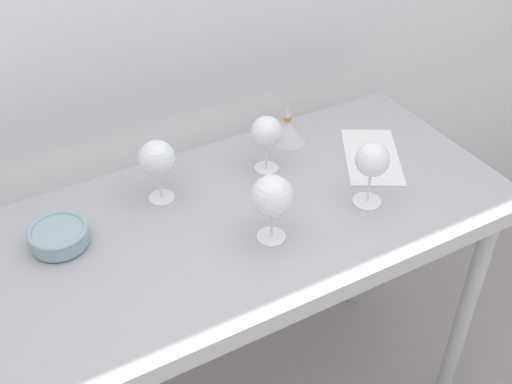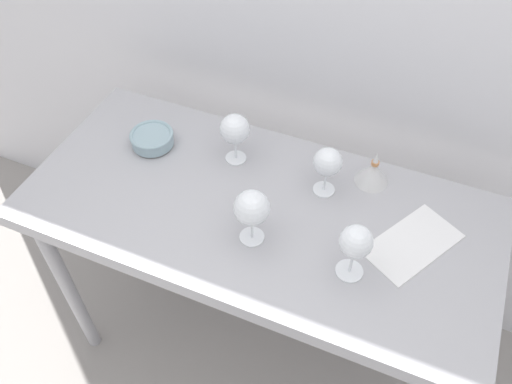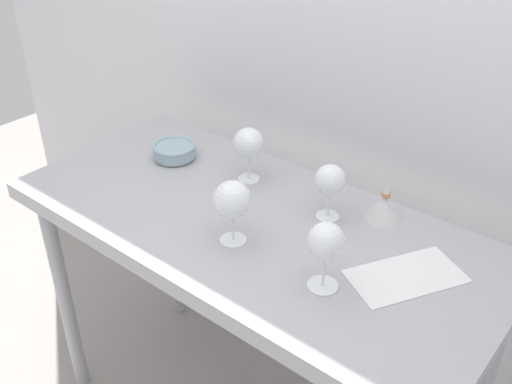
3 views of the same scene
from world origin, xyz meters
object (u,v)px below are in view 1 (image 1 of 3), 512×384
(wine_glass_far_right, at_px, (267,133))
(tasting_bowl, at_px, (59,236))
(wine_glass_far_left, at_px, (157,160))
(decanter_funnel, at_px, (287,130))
(wine_glass_near_right, at_px, (372,162))
(tasting_sheet_upper, at_px, (372,156))
(wine_glass_near_center, at_px, (272,197))

(wine_glass_far_right, bearing_deg, tasting_bowl, -177.26)
(wine_glass_far_left, distance_m, tasting_bowl, 0.29)
(decanter_funnel, bearing_deg, wine_glass_far_left, -170.26)
(wine_glass_near_right, height_order, tasting_sheet_upper, wine_glass_near_right)
(wine_glass_near_center, relative_size, wine_glass_far_right, 1.09)
(wine_glass_far_right, relative_size, tasting_bowl, 1.15)
(wine_glass_far_left, bearing_deg, tasting_sheet_upper, -11.14)
(tasting_sheet_upper, bearing_deg, tasting_bowl, -154.72)
(wine_glass_near_center, bearing_deg, tasting_sheet_upper, 20.09)
(wine_glass_near_right, height_order, wine_glass_far_left, wine_glass_near_right)
(wine_glass_near_right, bearing_deg, wine_glass_far_left, 149.07)
(tasting_bowl, height_order, decanter_funnel, decanter_funnel)
(tasting_bowl, bearing_deg, decanter_funnel, 9.76)
(wine_glass_near_right, xyz_separation_m, decanter_funnel, (-0.03, 0.34, -0.09))
(wine_glass_near_right, xyz_separation_m, wine_glass_far_right, (-0.15, 0.25, -0.01))
(wine_glass_near_right, relative_size, wine_glass_far_left, 1.02)
(wine_glass_near_center, height_order, tasting_sheet_upper, wine_glass_near_center)
(wine_glass_near_right, height_order, wine_glass_near_center, same)
(wine_glass_near_right, xyz_separation_m, wine_glass_far_left, (-0.45, 0.27, -0.01))
(tasting_bowl, bearing_deg, wine_glass_near_center, -26.34)
(tasting_sheet_upper, bearing_deg, wine_glass_near_right, -101.29)
(wine_glass_far_left, xyz_separation_m, decanter_funnel, (0.42, 0.07, -0.08))
(wine_glass_near_center, bearing_deg, wine_glass_far_left, 122.49)
(wine_glass_near_right, distance_m, tasting_sheet_upper, 0.24)
(tasting_sheet_upper, height_order, tasting_bowl, tasting_bowl)
(wine_glass_near_right, relative_size, decanter_funnel, 1.49)
(wine_glass_far_left, xyz_separation_m, tasting_bowl, (-0.28, -0.05, -0.09))
(wine_glass_far_left, bearing_deg, decanter_funnel, 9.74)
(wine_glass_far_right, relative_size, tasting_sheet_upper, 0.59)
(wine_glass_far_left, height_order, tasting_bowl, wine_glass_far_left)
(wine_glass_near_center, xyz_separation_m, wine_glass_far_right, (0.13, 0.25, -0.01))
(wine_glass_far_right, xyz_separation_m, tasting_sheet_upper, (0.29, -0.10, -0.11))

